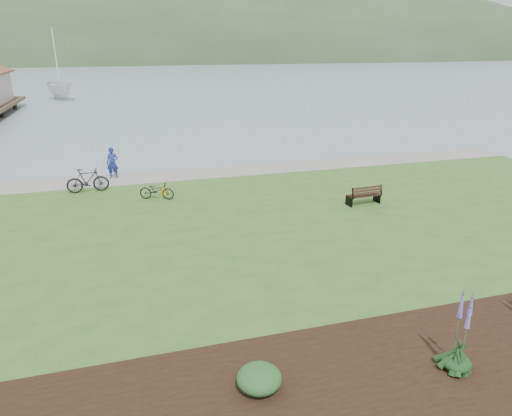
% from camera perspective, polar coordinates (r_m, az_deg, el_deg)
% --- Properties ---
extents(ground, '(600.00, 600.00, 0.00)m').
position_cam_1_polar(ground, '(18.31, 1.06, -2.18)').
color(ground, gray).
rests_on(ground, ground).
extents(lawn, '(34.00, 20.00, 0.40)m').
position_cam_1_polar(lawn, '(16.48, 3.10, -4.06)').
color(lawn, '#335D21').
rests_on(lawn, ground).
extents(shoreline_path, '(34.00, 2.20, 0.03)m').
position_cam_1_polar(shoreline_path, '(24.51, -3.67, 4.58)').
color(shoreline_path, gray).
rests_on(shoreline_path, lawn).
extents(far_hillside, '(580.00, 80.00, 38.00)m').
position_cam_1_polar(far_hillside, '(188.00, -8.75, 17.65)').
color(far_hillside, '#2D4929').
rests_on(far_hillside, ground).
extents(park_bench, '(1.47, 0.69, 0.89)m').
position_cam_1_polar(park_bench, '(19.85, 13.43, 1.62)').
color(park_bench, black).
rests_on(park_bench, lawn).
extents(person, '(0.77, 0.62, 1.88)m').
position_cam_1_polar(person, '(24.10, -17.54, 5.69)').
color(person, navy).
rests_on(person, lawn).
extents(bicycle_a, '(1.10, 1.64, 0.81)m').
position_cam_1_polar(bicycle_a, '(20.48, -12.31, 2.18)').
color(bicycle_a, black).
rests_on(bicycle_a, lawn).
extents(bicycle_b, '(0.63, 1.89, 1.12)m').
position_cam_1_polar(bicycle_b, '(22.30, -20.31, 3.25)').
color(bicycle_b, black).
rests_on(bicycle_b, lawn).
extents(sailboat, '(13.84, 13.94, 27.55)m').
position_cam_1_polar(sailboat, '(65.32, -23.11, 12.36)').
color(sailboat, silver).
rests_on(sailboat, ground).
extents(pannier, '(0.27, 0.35, 0.33)m').
position_cam_1_polar(pannier, '(21.10, -11.48, 2.08)').
color(pannier, gold).
rests_on(pannier, lawn).
extents(echium_4, '(0.62, 0.62, 2.20)m').
position_cam_1_polar(echium_4, '(10.55, 24.29, -14.25)').
color(echium_4, '#123315').
rests_on(echium_4, garden_bed).
extents(shrub_0, '(0.91, 0.91, 0.45)m').
position_cam_1_polar(shrub_0, '(9.61, 0.41, -20.52)').
color(shrub_0, '#1E4C21').
rests_on(shrub_0, garden_bed).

